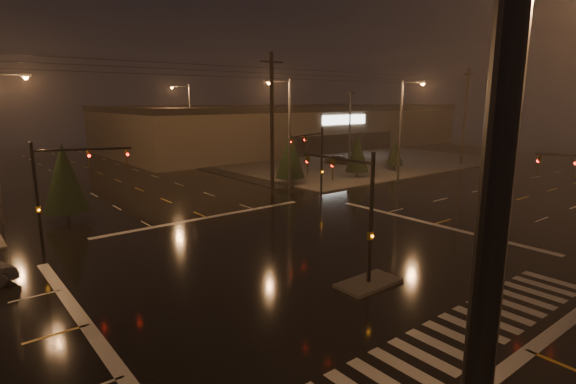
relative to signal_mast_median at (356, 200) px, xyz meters
The scene contains 21 objects.
ground 4.85m from the signal_mast_median, 90.00° to the left, with size 140.00×140.00×0.00m, color black.
sidewalk_ne 44.80m from the signal_mast_median, 47.79° to the left, with size 36.00×36.00×0.12m, color #43403B.
median_island 3.79m from the signal_mast_median, 90.00° to the right, with size 3.00×1.60×0.15m, color #43403B.
crosswalk 7.01m from the signal_mast_median, 90.00° to the right, with size 15.00×2.60×0.01m, color beige.
stop_bar_near 8.77m from the signal_mast_median, 90.00° to the right, with size 16.00×0.50×0.01m, color beige.
stop_bar_far 14.56m from the signal_mast_median, 90.00° to the left, with size 16.00×0.50×0.01m, color beige.
parking_lot 46.95m from the signal_mast_median, 41.60° to the left, with size 50.00×24.00×0.08m, color black.
retail_building 60.26m from the signal_mast_median, 54.49° to the left, with size 60.20×28.30×7.20m.
signal_mast_median is the anchor object (origin of this frame).
signal_mast_ne 16.27m from the signal_mast_median, 54.28° to the left, with size 4.84×1.86×6.00m.
signal_mast_nw 16.27m from the signal_mast_median, 125.72° to the left, with size 4.84×1.86×6.00m.
streetlight_3 22.20m from the signal_mast_median, 59.61° to the left, with size 2.77×0.32×10.00m.
streetlight_4 40.69m from the signal_mast_median, 74.03° to the left, with size 2.77×0.32×10.00m.
streetlight_6 26.29m from the signal_mast_median, 32.94° to the left, with size 0.32×2.77×10.00m.
utility_pole_1 19.00m from the signal_mast_median, 64.89° to the left, with size 2.20×0.32×12.00m.
utility_pole_2 41.73m from the signal_mast_median, 24.19° to the left, with size 2.20×0.32×12.00m.
conifer_0 23.89m from the signal_mast_median, 58.19° to the left, with size 2.87×2.87×5.19m.
conifer_1 27.74m from the signal_mast_median, 42.58° to the left, with size 2.47×2.47×4.56m.
conifer_2 33.51m from the signal_mast_median, 35.17° to the left, with size 1.97×1.97×3.78m.
conifer_3 20.79m from the signal_mast_median, 112.26° to the left, with size 2.98×2.98×5.36m.
car_parked 37.56m from the signal_mast_median, 46.03° to the left, with size 1.53×3.79×1.29m, color black.
Camera 1 is at (-14.68, -16.56, 8.18)m, focal length 28.00 mm.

